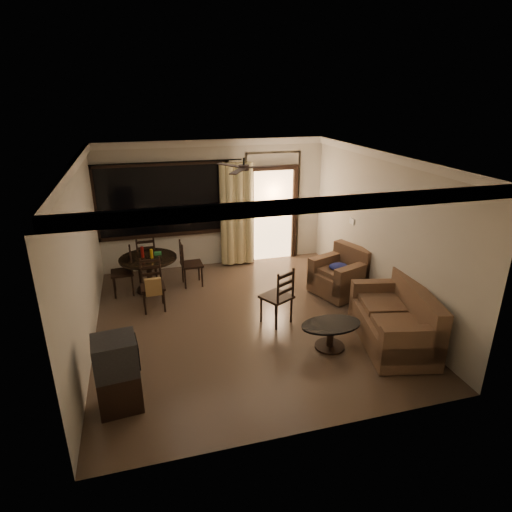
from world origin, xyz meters
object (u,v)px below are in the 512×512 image
object	(u,v)px
dining_chair_south	(153,294)
sofa	(397,322)
dining_chair_east	(191,272)
dining_chair_west	(124,280)
tv_cabinet	(118,373)
coffee_table	(331,332)
armchair	(342,275)
side_chair	(277,306)
dining_chair_north	(147,266)
dining_table	(149,264)

from	to	relation	value
dining_chair_south	sofa	distance (m)	4.22
dining_chair_east	dining_chair_south	xyz separation A→B (m)	(-0.80, -0.89, 0.02)
dining_chair_west	tv_cabinet	bearing A→B (deg)	-2.33
dining_chair_west	coffee_table	distance (m)	4.20
armchair	dining_chair_south	bearing A→B (deg)	155.76
sofa	side_chair	xyz separation A→B (m)	(-1.61, 1.11, -0.07)
dining_chair_west	dining_chair_north	world-z (taller)	same
coffee_table	side_chair	xyz separation A→B (m)	(-0.56, 0.96, 0.03)
dining_table	side_chair	bearing A→B (deg)	-43.02
dining_table	sofa	size ratio (longest dim) A/B	0.59
dining_chair_south	tv_cabinet	size ratio (longest dim) A/B	0.96
tv_cabinet	sofa	world-z (taller)	tv_cabinet
dining_chair_south	dining_chair_north	xyz separation A→B (m)	(-0.06, 1.46, -0.02)
dining_chair_north	tv_cabinet	xyz separation A→B (m)	(-0.48, -3.99, 0.22)
coffee_table	side_chair	distance (m)	1.11
dining_chair_south	dining_chair_east	bearing A→B (deg)	45.70
dining_chair_west	dining_chair_south	bearing A→B (deg)	30.51
dining_chair_east	dining_chair_south	distance (m)	1.20
dining_table	armchair	size ratio (longest dim) A/B	0.97
sofa	dining_chair_north	bearing A→B (deg)	148.11
side_chair	dining_chair_north	bearing A→B (deg)	-78.61
armchair	side_chair	xyz separation A→B (m)	(-1.59, -0.78, -0.07)
dining_table	dining_chair_west	xyz separation A→B (m)	(-0.50, -0.03, -0.27)
dining_table	dining_chair_south	size ratio (longest dim) A/B	1.18
dining_chair_north	dining_chair_south	bearing A→B (deg)	90.27
armchair	coffee_table	bearing A→B (deg)	-140.60
dining_chair_north	side_chair	xyz separation A→B (m)	(2.07, -2.50, 0.02)
dining_chair_west	sofa	xyz separation A→B (m)	(4.15, -2.98, 0.09)
dining_table	dining_chair_north	distance (m)	0.66
dining_chair_east	sofa	size ratio (longest dim) A/B	0.50
coffee_table	side_chair	world-z (taller)	side_chair
dining_chair_east	side_chair	distance (m)	2.28
dining_chair_north	coffee_table	distance (m)	4.35
dining_chair_west	dining_chair_south	distance (m)	0.98
dining_chair_west	sofa	size ratio (longest dim) A/B	0.50
dining_table	dining_chair_south	bearing A→B (deg)	-87.97
dining_chair_south	side_chair	size ratio (longest dim) A/B	0.93
tv_cabinet	side_chair	distance (m)	2.96
armchair	coffee_table	size ratio (longest dim) A/B	1.21
dining_chair_south	coffee_table	world-z (taller)	dining_chair_south
dining_chair_east	side_chair	bearing A→B (deg)	-150.19
sofa	armchair	distance (m)	1.88
sofa	dining_chair_east	bearing A→B (deg)	145.35
sofa	side_chair	size ratio (longest dim) A/B	1.85
tv_cabinet	coffee_table	xyz separation A→B (m)	(3.11, 0.53, -0.22)
dining_chair_south	dining_chair_north	bearing A→B (deg)	90.27
dining_chair_west	coffee_table	size ratio (longest dim) A/B	1.00
side_chair	tv_cabinet	bearing A→B (deg)	2.06
tv_cabinet	armchair	distance (m)	4.72
dining_chair_east	armchair	world-z (taller)	dining_chair_east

